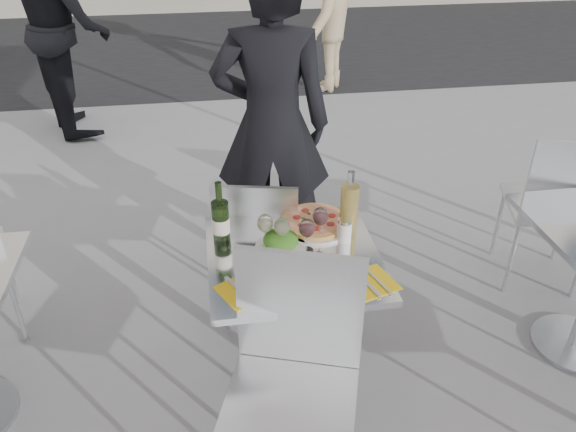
{
  "coord_description": "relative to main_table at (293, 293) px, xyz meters",
  "views": [
    {
      "loc": [
        -0.31,
        -1.9,
        2.13
      ],
      "look_at": [
        0.0,
        0.15,
        0.85
      ],
      "focal_mm": 35.0,
      "sensor_mm": 36.0,
      "label": 1
    }
  ],
  "objects": [
    {
      "name": "ground",
      "position": [
        0.0,
        0.0,
        -0.54
      ],
      "size": [
        80.0,
        80.0,
        0.0
      ],
      "primitive_type": "plane",
      "color": "slate"
    },
    {
      "name": "street_asphalt",
      "position": [
        0.0,
        6.5,
        -0.54
      ],
      "size": [
        24.0,
        5.0,
        0.0
      ],
      "primitive_type": "cube",
      "color": "black",
      "rests_on": "ground"
    },
    {
      "name": "main_table",
      "position": [
        0.0,
        0.0,
        0.0
      ],
      "size": [
        0.72,
        0.72,
        0.75
      ],
      "color": "#B7BABF",
      "rests_on": "ground"
    },
    {
      "name": "chair_far",
      "position": [
        -0.11,
        0.45,
        -0.01
      ],
      "size": [
        0.49,
        0.5,
        0.9
      ],
      "rotation": [
        0.0,
        0.0,
        2.93
      ],
      "color": "silver",
      "rests_on": "ground"
    },
    {
      "name": "chair_near",
      "position": [
        -0.08,
        -0.49,
        0.07
      ],
      "size": [
        0.59,
        0.6,
        1.02
      ],
      "rotation": [
        0.0,
        0.0,
        -0.32
      ],
      "color": "silver",
      "rests_on": "ground"
    },
    {
      "name": "side_chair_rfar",
      "position": [
        1.55,
        0.51,
        0.05
      ],
      "size": [
        0.56,
        0.56,
        0.99
      ],
      "rotation": [
        0.0,
        0.0,
        2.87
      ],
      "color": "silver",
      "rests_on": "ground"
    },
    {
      "name": "woman_diner",
      "position": [
        0.04,
        1.02,
        0.37
      ],
      "size": [
        0.72,
        0.53,
        1.83
      ],
      "primitive_type": "imported",
      "rotation": [
        0.0,
        0.0,
        3.0
      ],
      "color": "black",
      "rests_on": "ground"
    },
    {
      "name": "pedestrian_a",
      "position": [
        -1.51,
        3.49,
        0.41
      ],
      "size": [
        1.0,
        1.12,
        1.91
      ],
      "primitive_type": "imported",
      "rotation": [
        0.0,
        0.0,
        1.93
      ],
      "color": "black",
      "rests_on": "ground"
    },
    {
      "name": "pedestrian_b",
      "position": [
        1.05,
        4.22,
        0.29
      ],
      "size": [
        1.08,
        1.24,
        1.67
      ],
      "primitive_type": "imported",
      "rotation": [
        0.0,
        0.0,
        4.17
      ],
      "color": "tan",
      "rests_on": "ground"
    },
    {
      "name": "pizza_near",
      "position": [
        0.05,
        -0.19,
        0.22
      ],
      "size": [
        0.36,
        0.36,
        0.02
      ],
      "color": "#E7A95A",
      "rests_on": "main_table"
    },
    {
      "name": "pizza_far",
      "position": [
        0.13,
        0.21,
        0.23
      ],
      "size": [
        0.34,
        0.34,
        0.03
      ],
      "color": "white",
      "rests_on": "main_table"
    },
    {
      "name": "salad_plate",
      "position": [
        -0.05,
        0.05,
        0.25
      ],
      "size": [
        0.22,
        0.22,
        0.09
      ],
      "color": "white",
      "rests_on": "main_table"
    },
    {
      "name": "wine_bottle",
      "position": [
        -0.29,
        0.14,
        0.32
      ],
      "size": [
        0.07,
        0.08,
        0.29
      ],
      "color": "#2B491B",
      "rests_on": "main_table"
    },
    {
      "name": "carafe",
      "position": [
        0.27,
        0.16,
        0.33
      ],
      "size": [
        0.08,
        0.08,
        0.29
      ],
      "color": "#CEB658",
      "rests_on": "main_table"
    },
    {
      "name": "sugar_shaker",
      "position": [
        0.24,
        0.08,
        0.26
      ],
      "size": [
        0.06,
        0.06,
        0.11
      ],
      "color": "white",
      "rests_on": "main_table"
    },
    {
      "name": "wineglass_white_a",
      "position": [
        -0.11,
        0.08,
        0.32
      ],
      "size": [
        0.07,
        0.07,
        0.16
      ],
      "color": "white",
      "rests_on": "main_table"
    },
    {
      "name": "wineglass_white_b",
      "position": [
        -0.04,
        0.05,
        0.32
      ],
      "size": [
        0.07,
        0.07,
        0.16
      ],
      "color": "white",
      "rests_on": "main_table"
    },
    {
      "name": "wineglass_red_a",
      "position": [
        0.06,
        0.02,
        0.32
      ],
      "size": [
        0.07,
        0.07,
        0.16
      ],
      "color": "white",
      "rests_on": "main_table"
    },
    {
      "name": "wineglass_red_b",
      "position": [
        0.13,
        0.1,
        0.32
      ],
      "size": [
        0.07,
        0.07,
        0.16
      ],
      "color": "white",
      "rests_on": "main_table"
    },
    {
      "name": "napkin_left",
      "position": [
        -0.22,
        -0.21,
        0.21
      ],
      "size": [
        0.24,
        0.24,
        0.01
      ],
      "rotation": [
        0.0,
        0.0,
        0.48
      ],
      "color": "yellow",
      "rests_on": "main_table"
    },
    {
      "name": "napkin_right",
      "position": [
        0.27,
        -0.23,
        0.21
      ],
      "size": [
        0.23,
        0.23,
        0.01
      ],
      "rotation": [
        0.0,
        0.0,
        0.31
      ],
      "color": "yellow",
      "rests_on": "main_table"
    }
  ]
}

